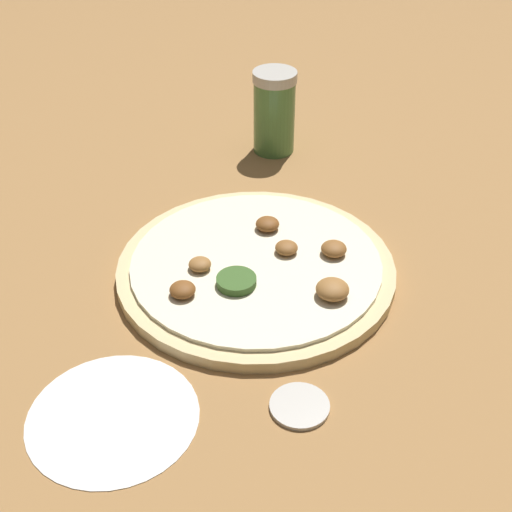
{
  "coord_description": "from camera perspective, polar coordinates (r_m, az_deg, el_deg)",
  "views": [
    {
      "loc": [
        0.48,
        0.24,
        0.42
      ],
      "look_at": [
        0.0,
        0.0,
        0.02
      ],
      "focal_mm": 50.0,
      "sensor_mm": 36.0,
      "label": 1
    }
  ],
  "objects": [
    {
      "name": "spice_jar",
      "position": [
        0.87,
        1.47,
        11.47
      ],
      "size": [
        0.05,
        0.05,
        0.1
      ],
      "color": "#4C7F42",
      "rests_on": "ground_plane"
    },
    {
      "name": "loose_cap",
      "position": [
        0.56,
        3.51,
        -11.77
      ],
      "size": [
        0.05,
        0.05,
        0.01
      ],
      "color": "beige",
      "rests_on": "ground_plane"
    },
    {
      "name": "pizza",
      "position": [
        0.67,
        0.07,
        -0.95
      ],
      "size": [
        0.26,
        0.26,
        0.03
      ],
      "color": "beige",
      "rests_on": "ground_plane"
    },
    {
      "name": "flour_patch",
      "position": [
        0.56,
        -11.37,
        -12.5
      ],
      "size": [
        0.13,
        0.13,
        0.0
      ],
      "color": "white",
      "rests_on": "ground_plane"
    },
    {
      "name": "ground_plane",
      "position": [
        0.68,
        -0.0,
        -1.46
      ],
      "size": [
        3.0,
        3.0,
        0.0
      ],
      "primitive_type": "plane",
      "color": "#9E703F"
    }
  ]
}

